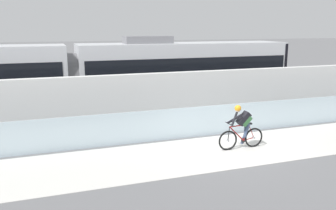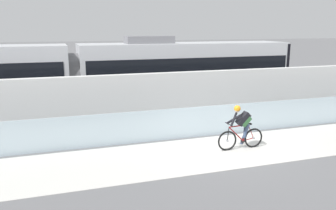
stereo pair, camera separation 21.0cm
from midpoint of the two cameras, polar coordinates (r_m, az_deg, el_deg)
name	(u,v)px [view 2 (the right image)]	position (r m, az deg, el deg)	size (l,w,h in m)	color
ground_plane	(231,150)	(12.81, 10.60, -7.16)	(200.00, 200.00, 0.00)	slate
bike_path_deck	(231,150)	(12.81, 10.60, -7.14)	(32.00, 3.20, 0.01)	silver
glass_parapet	(209,121)	(14.20, 7.12, -2.54)	(32.00, 0.05, 1.21)	silver
concrete_barrier_wall	(193,98)	(15.67, 4.37, 1.12)	(32.00, 0.36, 2.36)	silver
tram_rail_near	(174,111)	(18.18, 1.31, -1.05)	(32.00, 0.08, 0.01)	#595654
tram_rail_far	(166,106)	(19.51, -0.10, -0.11)	(32.00, 0.08, 0.01)	#595654
tram	(73,77)	(17.56, -14.69, 4.34)	(22.56, 2.54, 3.81)	silver
cyclist_on_bike	(241,128)	(12.75, 12.20, -3.63)	(1.77, 0.58, 1.61)	black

